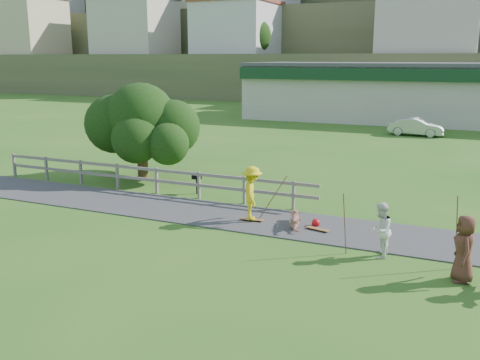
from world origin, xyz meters
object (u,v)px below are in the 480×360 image
Objects in this scene: spectator_a at (381,230)px; skater_rider at (252,196)px; car_silver at (416,127)px; skater_fallen at (296,219)px; bbq at (197,184)px; tree at (142,140)px; spectator_c at (464,249)px.

skater_rider is at bearing -110.19° from spectator_a.
skater_rider is 0.48× the size of car_silver.
bbq is at bearing 134.81° from skater_fallen.
skater_fallen is 0.41× the size of car_silver.
skater_rider is 0.35× the size of tree.
bbq is (-8.24, 4.27, -0.38)m from spectator_a.
car_silver is 22.25m from tree.
skater_rider reaches higher than skater_fallen.
tree is (-9.06, 4.37, 1.48)m from skater_fallen.
spectator_a is at bearing -123.10° from spectator_c.
spectator_c is at bearing -134.17° from skater_rider.
skater_fallen is at bearing -25.78° from tree.
skater_fallen is 10.17m from tree.
skater_fallen is at bearing 178.91° from car_silver.
car_silver is (1.12, 24.13, 0.35)m from skater_fallen.
tree is (-7.48, 4.39, 0.84)m from skater_rider.
spectator_a is 2.36m from spectator_c.
tree is (-12.09, 5.98, 0.97)m from spectator_a.
skater_fallen is (1.58, 0.01, -0.64)m from skater_rider.
spectator_c is at bearing -25.49° from tree.
skater_fallen is 0.91× the size of spectator_c.
skater_rider reaches higher than car_silver.
skater_rider is 4.88m from spectator_a.
skater_fallen is at bearing -114.11° from skater_rider.
spectator_a is 9.29m from bbq.
skater_fallen is at bearing -44.58° from bbq.
spectator_a is at bearing -46.00° from skater_fallen.
tree reaches higher than skater_rider.
tree is at bearing 35.06° from skater_rider.
bbq is (-3.63, 2.67, -0.51)m from skater_rider.
car_silver is at bearing 69.23° from skater_fallen.
spectator_a is 0.42× the size of car_silver.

